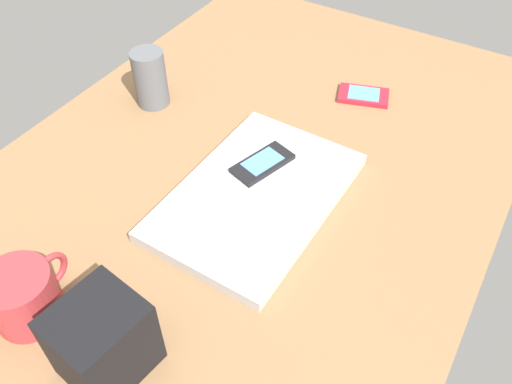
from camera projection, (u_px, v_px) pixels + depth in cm
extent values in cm
cube|color=olive|center=(247.00, 178.00, 90.79)|extent=(120.00, 80.00, 3.00)
cube|color=#B7BABC|center=(256.00, 196.00, 84.22)|extent=(34.71, 23.17, 2.10)
cube|color=black|center=(262.00, 163.00, 87.38)|extent=(11.41, 7.77, 0.85)
cube|color=#5993E0|center=(263.00, 161.00, 87.02)|extent=(7.31, 5.57, 0.14)
cube|color=red|center=(363.00, 96.00, 104.05)|extent=(8.62, 11.01, 0.90)
cube|color=#5993E0|center=(364.00, 93.00, 103.68)|extent=(6.23, 7.13, 0.14)
cylinder|color=#B23338|center=(23.00, 297.00, 67.70)|extent=(8.91, 8.91, 8.05)
torus|color=#B23338|center=(51.00, 271.00, 70.55)|extent=(5.41, 0.90, 5.41)
cube|color=black|center=(103.00, 341.00, 61.73)|extent=(11.34, 10.46, 11.20)
cylinder|color=#595B60|center=(150.00, 78.00, 99.33)|extent=(6.16, 6.16, 10.94)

